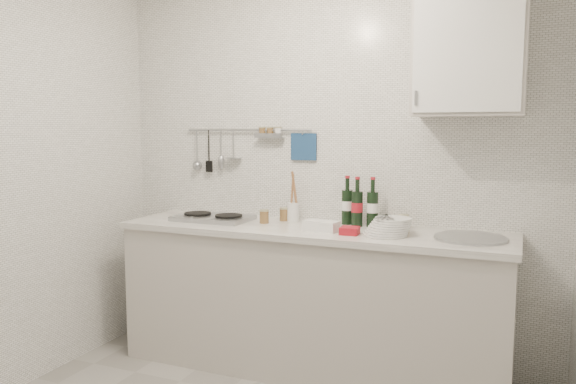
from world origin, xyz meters
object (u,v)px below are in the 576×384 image
at_px(wine_bottles, 359,201).
at_px(plate_stack_hob, 204,217).
at_px(wall_cabinet, 470,53).
at_px(plate_stack_sink, 389,227).
at_px(utensil_crock, 293,209).

bearing_deg(wine_bottles, plate_stack_hob, -171.11).
relative_size(wall_cabinet, plate_stack_sink, 2.54).
bearing_deg(utensil_crock, wall_cabinet, -3.20).
height_order(wall_cabinet, utensil_crock, wall_cabinet).
xyz_separation_m(wall_cabinet, wine_bottles, (-0.64, 0.05, -0.87)).
height_order(wall_cabinet, wine_bottles, wall_cabinet).
bearing_deg(wall_cabinet, plate_stack_sink, -154.26).
relative_size(plate_stack_sink, wine_bottles, 0.89).
bearing_deg(plate_stack_sink, wine_bottles, 135.50).
relative_size(wine_bottles, utensil_crock, 0.93).
height_order(plate_stack_hob, wine_bottles, wine_bottles).
bearing_deg(plate_stack_sink, utensil_crock, 160.29).
bearing_deg(utensil_crock, plate_stack_sink, -19.71).
distance_m(plate_stack_hob, utensil_crock, 0.61).
height_order(plate_stack_hob, utensil_crock, utensil_crock).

